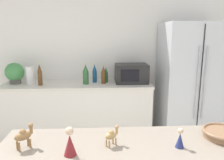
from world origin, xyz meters
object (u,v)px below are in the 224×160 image
object	(u,v)px
back_bottle_1	(103,75)
back_bottle_0	(40,75)
camel_figurine_second	(24,135)
wise_man_figurine_purple	(180,139)
back_bottle_2	(95,74)
wise_man_figurine_crimson	(70,143)
microwave	(131,73)
paper_towel_roll	(30,75)
back_bottle_3	(86,74)
camel_figurine	(112,135)
refrigerator	(189,84)
fruit_bowl	(223,133)
back_bottle_4	(106,75)
potted_plant	(15,73)

from	to	relation	value
back_bottle_1	back_bottle_0	bearing A→B (deg)	-176.09
camel_figurine_second	wise_man_figurine_purple	size ratio (longest dim) A/B	1.19
back_bottle_2	wise_man_figurine_crimson	bearing A→B (deg)	-92.01
wise_man_figurine_purple	microwave	bearing A→B (deg)	89.49
paper_towel_roll	back_bottle_3	world-z (taller)	back_bottle_3
microwave	camel_figurine	bearing A→B (deg)	-101.07
wise_man_figurine_crimson	back_bottle_3	bearing A→B (deg)	91.40
microwave	camel_figurine	world-z (taller)	microwave
back_bottle_0	back_bottle_3	distance (m)	0.65
microwave	camel_figurine_second	distance (m)	2.25
refrigerator	fruit_bowl	world-z (taller)	refrigerator
camel_figurine_second	back_bottle_1	bearing A→B (deg)	76.76
microwave	back_bottle_1	size ratio (longest dim) A/B	1.76
microwave	back_bottle_1	bearing A→B (deg)	-172.68
camel_figurine	back_bottle_4	bearing A→B (deg)	89.38
back_bottle_3	wise_man_figurine_crimson	xyz separation A→B (m)	(0.05, -2.08, 0.01)
paper_towel_roll	wise_man_figurine_crimson	bearing A→B (deg)	-67.93
refrigerator	wise_man_figurine_purple	xyz separation A→B (m)	(-0.88, -2.01, 0.15)
wise_man_figurine_purple	paper_towel_roll	bearing A→B (deg)	125.27
potted_plant	camel_figurine_second	bearing A→B (deg)	-68.22
back_bottle_0	wise_man_figurine_crimson	bearing A→B (deg)	-71.07
microwave	back_bottle_1	xyz separation A→B (m)	(-0.42, -0.05, -0.01)
refrigerator	back_bottle_2	distance (m)	1.43
potted_plant	paper_towel_roll	bearing A→B (deg)	-8.28
microwave	back_bottle_3	size ratio (longest dim) A/B	1.60
back_bottle_4	camel_figurine	bearing A→B (deg)	-90.62
back_bottle_2	back_bottle_3	distance (m)	0.17
potted_plant	back_bottle_2	world-z (taller)	potted_plant
back_bottle_3	back_bottle_0	bearing A→B (deg)	-176.14
refrigerator	wise_man_figurine_crimson	bearing A→B (deg)	-126.00
microwave	camel_figurine_second	xyz separation A→B (m)	(-0.89, -2.07, 0.03)
potted_plant	back_bottle_1	world-z (taller)	potted_plant
paper_towel_roll	back_bottle_4	distance (m)	1.12
paper_towel_roll	wise_man_figurine_crimson	xyz separation A→B (m)	(0.87, -2.13, 0.03)
back_bottle_4	refrigerator	bearing A→B (deg)	-6.26
potted_plant	fruit_bowl	world-z (taller)	potted_plant
refrigerator	microwave	bearing A→B (deg)	173.87
fruit_bowl	camel_figurine	distance (m)	0.70
camel_figurine	refrigerator	bearing A→B (deg)	57.19
wise_man_figurine_crimson	back_bottle_2	bearing A→B (deg)	87.99
back_bottle_3	wise_man_figurine_purple	xyz separation A→B (m)	(0.66, -2.03, -0.00)
back_bottle_1	wise_man_figurine_purple	distance (m)	2.09
camel_figurine	back_bottle_3	bearing A→B (deg)	97.89
microwave	fruit_bowl	bearing A→B (deg)	-81.66
back_bottle_4	camel_figurine_second	size ratio (longest dim) A/B	1.70
back_bottle_2	camel_figurine	distance (m)	2.10
wise_man_figurine_crimson	wise_man_figurine_purple	bearing A→B (deg)	4.49
potted_plant	camel_figurine	distance (m)	2.47
fruit_bowl	wise_man_figurine_purple	bearing A→B (deg)	-162.17
back_bottle_3	fruit_bowl	bearing A→B (deg)	-63.25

